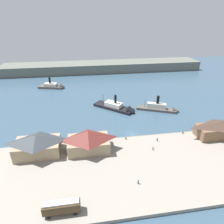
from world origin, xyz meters
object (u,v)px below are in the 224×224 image
(street_tram, at_px, (62,206))
(mooring_post_center_west, at_px, (126,138))
(pedestrian_by_tram, at_px, (153,148))
(pedestrian_standing_center, at_px, (157,140))
(ferry_shed_east_terminal, at_px, (88,141))
(ferry_approaching_east, at_px, (54,86))
(mooring_post_east, at_px, (183,133))
(ferry_shed_central_terminal, at_px, (221,129))
(ferry_moored_east, at_px, (161,108))
(ferry_outer_harbor, at_px, (119,108))
(pedestrian_near_cart, at_px, (138,182))
(ferry_shed_west_terminal, at_px, (37,145))

(street_tram, height_order, mooring_post_center_west, street_tram)
(pedestrian_by_tram, relative_size, pedestrian_standing_center, 1.02)
(ferry_shed_east_terminal, height_order, ferry_approaching_east, ferry_shed_east_terminal)
(pedestrian_standing_center, height_order, mooring_post_east, pedestrian_standing_center)
(ferry_shed_east_terminal, bearing_deg, ferry_shed_central_terminal, 1.23)
(ferry_moored_east, height_order, ferry_approaching_east, ferry_moored_east)
(ferry_outer_harbor, bearing_deg, ferry_shed_central_terminal, -42.56)
(mooring_post_east, distance_m, mooring_post_center_west, 25.56)
(ferry_shed_central_terminal, distance_m, street_tram, 69.15)
(pedestrian_near_cart, xyz_separation_m, mooring_post_east, (27.05, 24.54, -0.28))
(street_tram, relative_size, pedestrian_near_cart, 5.97)
(pedestrian_by_tram, xyz_separation_m, ferry_outer_harbor, (-5.74, 38.90, -0.74))
(ferry_shed_west_terminal, bearing_deg, mooring_post_center_west, 7.09)
(pedestrian_by_tram, distance_m, ferry_moored_east, 38.33)
(mooring_post_east, bearing_deg, ferry_shed_central_terminal, -15.91)
(ferry_shed_east_terminal, relative_size, pedestrian_standing_center, 10.31)
(street_tram, height_order, ferry_approaching_east, ferry_approaching_east)
(ferry_shed_east_terminal, height_order, ferry_moored_east, ferry_shed_east_terminal)
(street_tram, xyz_separation_m, pedestrian_standing_center, (36.22, 27.38, -1.69))
(mooring_post_center_west, bearing_deg, ferry_approaching_east, 116.64)
(ferry_shed_east_terminal, xyz_separation_m, pedestrian_near_cart, (14.11, -19.27, -3.51))
(pedestrian_by_tram, height_order, ferry_moored_east, ferry_moored_east)
(pedestrian_near_cart, bearing_deg, mooring_post_east, 42.21)
(ferry_approaching_east, bearing_deg, pedestrian_standing_center, -57.27)
(pedestrian_standing_center, relative_size, ferry_approaching_east, 0.08)
(pedestrian_near_cart, relative_size, mooring_post_center_west, 1.79)
(street_tram, bearing_deg, pedestrian_by_tram, 34.08)
(ferry_shed_central_terminal, relative_size, street_tram, 2.11)
(ferry_shed_east_terminal, bearing_deg, ferry_moored_east, 36.60)
(ferry_shed_west_terminal, distance_m, street_tram, 28.41)
(ferry_shed_west_terminal, xyz_separation_m, pedestrian_near_cart, (32.68, -19.89, -3.33))
(ferry_shed_central_terminal, bearing_deg, ferry_shed_west_terminal, -179.56)
(pedestrian_by_tram, relative_size, pedestrian_near_cart, 0.96)
(pedestrian_by_tram, distance_m, mooring_post_center_west, 12.28)
(mooring_post_east, bearing_deg, ferry_shed_east_terminal, -172.71)
(ferry_shed_east_terminal, distance_m, mooring_post_center_west, 16.78)
(ferry_shed_west_terminal, relative_size, mooring_post_center_west, 18.08)
(pedestrian_by_tram, bearing_deg, ferry_shed_central_terminal, 9.10)
(ferry_shed_east_terminal, distance_m, ferry_moored_east, 51.47)
(ferry_shed_west_terminal, relative_size, pedestrian_near_cart, 10.12)
(street_tram, bearing_deg, mooring_post_east, 32.17)
(ferry_shed_east_terminal, relative_size, ferry_approaching_east, 0.78)
(ferry_moored_east, bearing_deg, mooring_post_center_west, -134.86)
(ferry_shed_west_terminal, distance_m, ferry_outer_harbor, 50.82)
(ferry_moored_east, bearing_deg, ferry_shed_west_terminal, -153.36)
(pedestrian_near_cart, bearing_deg, ferry_shed_east_terminal, 126.22)
(pedestrian_by_tram, xyz_separation_m, pedestrian_near_cart, (-10.17, -15.46, 0.03))
(pedestrian_standing_center, distance_m, pedestrian_near_cart, 25.08)
(ferry_moored_east, relative_size, ferry_approaching_east, 1.16)
(ferry_shed_east_terminal, height_order, mooring_post_center_west, ferry_shed_east_terminal)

